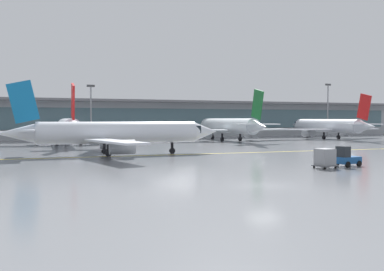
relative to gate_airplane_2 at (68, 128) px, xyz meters
name	(u,v)px	position (x,y,z in m)	size (l,w,h in m)	color
ground_plane	(264,185)	(8.34, -57.18, -3.23)	(400.00, 400.00, 0.00)	slate
taxiway_centreline_stripe	(123,156)	(4.07, -28.86, -3.23)	(110.00, 0.36, 0.01)	yellow
terminal_concourse	(94,119)	(8.34, 23.07, 1.68)	(192.96, 11.00, 9.60)	#9EA3A8
gate_airplane_2	(68,128)	(0.00, 0.00, 0.00)	(30.27, 32.53, 10.78)	silver
gate_airplane_3	(228,126)	(34.57, 1.16, 0.00)	(30.28, 32.46, 10.78)	white
gate_airplane_4	(328,126)	(61.26, 0.42, -0.10)	(29.32, 31.52, 10.45)	silver
taxiing_regional_jet	(116,133)	(3.69, -26.84, -0.28)	(29.72, 27.60, 9.84)	silver
baggage_tug	(346,158)	(22.87, -49.42, -2.34)	(2.77, 1.93, 2.10)	#194C8C
cargo_dolly_lead	(325,158)	(19.78, -49.86, -2.18)	(2.30, 1.88, 1.94)	#595B60
apron_light_mast_1	(91,110)	(6.53, 14.97, 3.77)	(1.80, 0.36, 12.65)	gray
apron_light_mast_2	(328,107)	(72.30, 13.91, 4.84)	(1.80, 0.36, 14.78)	gray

